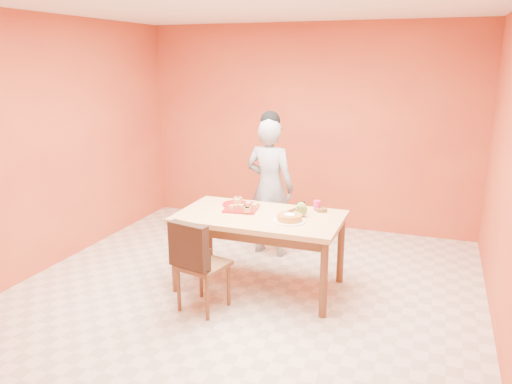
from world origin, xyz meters
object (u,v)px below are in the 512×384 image
(magenta_glass, at_px, (317,205))
(checker_tin, at_px, (321,210))
(red_dinner_plate, at_px, (236,204))
(egg_ornament, at_px, (301,209))
(pastry_platter, at_px, (241,208))
(person, at_px, (270,188))
(dining_chair, at_px, (202,263))
(sponge_cake, at_px, (290,217))
(dining_table, at_px, (260,224))

(magenta_glass, distance_m, checker_tin, 0.07)
(red_dinner_plate, relative_size, egg_ornament, 1.93)
(red_dinner_plate, bearing_deg, pastry_platter, -47.37)
(red_dinner_plate, bearing_deg, magenta_glass, 7.48)
(person, distance_m, pastry_platter, 0.79)
(pastry_platter, bearing_deg, egg_ornament, -2.02)
(pastry_platter, xyz_separation_m, checker_tin, (0.78, 0.21, 0.01))
(egg_ornament, bearing_deg, dining_chair, -120.23)
(sponge_cake, xyz_separation_m, magenta_glass, (0.16, 0.44, 0.01))
(dining_table, bearing_deg, magenta_glass, 34.98)
(dining_chair, relative_size, egg_ornament, 6.08)
(red_dinner_plate, xyz_separation_m, checker_tin, (0.89, 0.09, 0.01))
(magenta_glass, bearing_deg, person, 141.22)
(checker_tin, bearing_deg, pastry_platter, -164.78)
(sponge_cake, relative_size, egg_ornament, 1.65)
(dining_chair, xyz_separation_m, egg_ornament, (0.72, 0.71, 0.38))
(egg_ornament, bearing_deg, sponge_cake, -94.00)
(pastry_platter, distance_m, magenta_glass, 0.76)
(pastry_platter, height_order, magenta_glass, magenta_glass)
(checker_tin, bearing_deg, magenta_glass, 155.50)
(sponge_cake, distance_m, egg_ornament, 0.20)
(egg_ornament, bearing_deg, person, 141.27)
(dining_table, bearing_deg, red_dinner_plate, 146.40)
(red_dinner_plate, height_order, sponge_cake, sponge_cake)
(magenta_glass, bearing_deg, dining_table, -145.02)
(sponge_cake, xyz_separation_m, checker_tin, (0.21, 0.42, -0.02))
(egg_ornament, height_order, magenta_glass, egg_ornament)
(person, xyz_separation_m, red_dinner_plate, (-0.15, -0.66, -0.03))
(egg_ornament, xyz_separation_m, checker_tin, (0.15, 0.23, -0.06))
(person, height_order, checker_tin, person)
(red_dinner_plate, height_order, egg_ornament, egg_ornament)
(dining_table, xyz_separation_m, pastry_platter, (-0.23, 0.11, 0.10))
(person, height_order, sponge_cake, person)
(pastry_platter, bearing_deg, dining_table, -24.63)
(pastry_platter, bearing_deg, red_dinner_plate, 132.63)
(dining_chair, distance_m, pastry_platter, 0.81)
(person, xyz_separation_m, pastry_platter, (-0.04, -0.79, -0.03))
(red_dinner_plate, height_order, checker_tin, checker_tin)
(pastry_platter, height_order, red_dinner_plate, pastry_platter)
(dining_chair, xyz_separation_m, sponge_cake, (0.66, 0.53, 0.34))
(sponge_cake, bearing_deg, checker_tin, 63.43)
(pastry_platter, relative_size, sponge_cake, 1.37)
(pastry_platter, xyz_separation_m, egg_ornament, (0.63, -0.02, 0.06))
(dining_table, bearing_deg, checker_tin, 30.51)
(dining_chair, relative_size, checker_tin, 7.74)
(dining_chair, height_order, egg_ornament, egg_ornament)
(dining_table, relative_size, dining_chair, 1.83)
(dining_table, xyz_separation_m, egg_ornament, (0.40, 0.09, 0.17))
(magenta_glass, bearing_deg, sponge_cake, -109.58)
(dining_table, relative_size, magenta_glass, 16.00)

